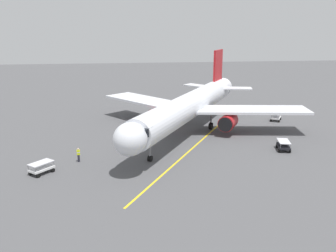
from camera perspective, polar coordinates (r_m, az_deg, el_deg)
The scene contains 8 objects.
ground_plane at distance 58.45m, azimuth 1.63°, elevation -0.36°, with size 220.00×220.00×0.00m, color #4C4C4F.
apron_lead_in_line at distance 50.61m, azimuth 4.46°, elevation -2.86°, with size 0.24×40.00×0.01m, color yellow.
airplane at distance 55.52m, azimuth 3.34°, elevation 3.05°, with size 30.72×36.37×11.50m.
ground_crew_marshaller at distance 45.14m, azimuth -13.65°, elevation -4.32°, with size 0.43×0.29×1.71m.
ground_crew_wing_walker at distance 52.12m, azimuth -4.01°, elevation -1.30°, with size 0.39×0.47×1.71m.
baggage_cart_near_nose at distance 50.27m, azimuth 17.38°, elevation -2.87°, with size 2.06×2.86×1.27m.
baggage_cart_portside at distance 65.70m, azimuth 16.32°, elevation 1.36°, with size 2.54×2.95×1.27m.
baggage_cart_starboard_side at distance 42.86m, azimuth -18.95°, elevation -6.12°, with size 2.79×2.86×1.27m.
Camera 1 is at (9.18, 55.58, 15.56)m, focal length 39.51 mm.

